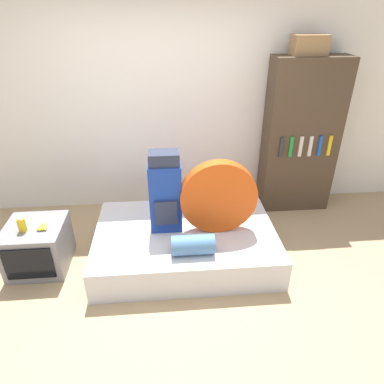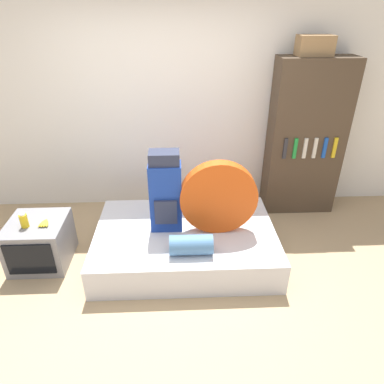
# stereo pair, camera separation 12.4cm
# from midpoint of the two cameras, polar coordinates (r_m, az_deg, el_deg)

# --- Properties ---
(ground_plane) EXTENTS (16.00, 16.00, 0.00)m
(ground_plane) POSITION_cam_midpoint_polar(r_m,az_deg,el_deg) (3.40, -3.02, -16.61)
(ground_plane) COLOR tan
(wall_back) EXTENTS (8.00, 0.05, 2.60)m
(wall_back) POSITION_cam_midpoint_polar(r_m,az_deg,el_deg) (4.30, -3.43, 13.81)
(wall_back) COLOR white
(wall_back) RESTS_ON ground_plane
(bed) EXTENTS (1.88, 1.27, 0.34)m
(bed) POSITION_cam_midpoint_polar(r_m,az_deg,el_deg) (3.72, -0.14, -8.39)
(bed) COLOR silver
(bed) RESTS_ON ground_plane
(backpack) EXTENTS (0.32, 0.24, 0.86)m
(backpack) POSITION_cam_midpoint_polar(r_m,az_deg,el_deg) (3.44, -3.40, -0.15)
(backpack) COLOR navy
(backpack) RESTS_ON bed
(tent_bag) EXTENTS (0.78, 0.13, 0.78)m
(tent_bag) POSITION_cam_midpoint_polar(r_m,az_deg,el_deg) (3.42, 5.49, -0.96)
(tent_bag) COLOR #D14C14
(tent_bag) RESTS_ON bed
(sleeping_roll) EXTENTS (0.41, 0.19, 0.19)m
(sleeping_roll) POSITION_cam_midpoint_polar(r_m,az_deg,el_deg) (3.25, 0.97, -8.81)
(sleeping_roll) COLOR teal
(sleeping_roll) RESTS_ON bed
(television) EXTENTS (0.57, 0.59, 0.49)m
(television) POSITION_cam_midpoint_polar(r_m,az_deg,el_deg) (3.91, -23.16, -7.72)
(television) COLOR gray
(television) RESTS_ON ground_plane
(canister) EXTENTS (0.08, 0.08, 0.15)m
(canister) POSITION_cam_midpoint_polar(r_m,az_deg,el_deg) (3.71, -25.37, -4.33)
(canister) COLOR gold
(canister) RESTS_ON television
(banana_bunch) EXTENTS (0.11, 0.14, 0.03)m
(banana_bunch) POSITION_cam_midpoint_polar(r_m,az_deg,el_deg) (3.70, -22.49, -4.82)
(banana_bunch) COLOR yellow
(banana_bunch) RESTS_ON television
(bookshelf) EXTENTS (0.89, 0.36, 1.92)m
(bookshelf) POSITION_cam_midpoint_polar(r_m,az_deg,el_deg) (4.48, 19.15, 8.27)
(bookshelf) COLOR #473828
(bookshelf) RESTS_ON ground_plane
(cardboard_box) EXTENTS (0.38, 0.22, 0.21)m
(cardboard_box) POSITION_cam_midpoint_polar(r_m,az_deg,el_deg) (4.24, 20.65, 21.89)
(cardboard_box) COLOR #99754C
(cardboard_box) RESTS_ON bookshelf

